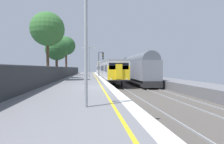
{
  "coord_description": "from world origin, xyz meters",
  "views": [
    {
      "loc": [
        -1.32,
        -15.86,
        1.61
      ],
      "look_at": [
        1.45,
        8.05,
        1.08
      ],
      "focal_mm": 30.26,
      "sensor_mm": 36.0,
      "label": 1
    }
  ],
  "objects_px": {
    "signal_gantry": "(100,61)",
    "background_tree_centre": "(66,46)",
    "freight_train_adjacent_track": "(118,68)",
    "speed_limit_sign": "(99,67)",
    "background_tree_left": "(57,50)",
    "commuter_train_at_platform": "(106,69)",
    "platform_lamp_mid": "(89,59)",
    "platform_lamp_near": "(86,35)",
    "background_tree_right": "(48,30)"
  },
  "relations": [
    {
      "from": "signal_gantry",
      "to": "platform_lamp_mid",
      "type": "xyz_separation_m",
      "value": [
        -2.12,
        -8.05,
        -0.06
      ]
    },
    {
      "from": "freight_train_adjacent_track",
      "to": "background_tree_right",
      "type": "xyz_separation_m",
      "value": [
        -12.72,
        -25.31,
        4.86
      ]
    },
    {
      "from": "background_tree_left",
      "to": "signal_gantry",
      "type": "bearing_deg",
      "value": 40.31
    },
    {
      "from": "signal_gantry",
      "to": "commuter_train_at_platform",
      "type": "bearing_deg",
      "value": 71.97
    },
    {
      "from": "freight_train_adjacent_track",
      "to": "speed_limit_sign",
      "type": "distance_m",
      "value": 16.18
    },
    {
      "from": "speed_limit_sign",
      "to": "background_tree_right",
      "type": "bearing_deg",
      "value": -123.88
    },
    {
      "from": "signal_gantry",
      "to": "background_tree_right",
      "type": "relative_size",
      "value": 0.55
    },
    {
      "from": "commuter_train_at_platform",
      "to": "platform_lamp_near",
      "type": "distance_m",
      "value": 34.32
    },
    {
      "from": "platform_lamp_near",
      "to": "background_tree_right",
      "type": "relative_size",
      "value": 0.56
    },
    {
      "from": "commuter_train_at_platform",
      "to": "platform_lamp_near",
      "type": "height_order",
      "value": "platform_lamp_near"
    },
    {
      "from": "commuter_train_at_platform",
      "to": "signal_gantry",
      "type": "bearing_deg",
      "value": -108.03
    },
    {
      "from": "background_tree_centre",
      "to": "background_tree_right",
      "type": "xyz_separation_m",
      "value": [
        -0.04,
        -17.01,
        0.17
      ]
    },
    {
      "from": "background_tree_right",
      "to": "signal_gantry",
      "type": "bearing_deg",
      "value": 60.29
    },
    {
      "from": "platform_lamp_mid",
      "to": "background_tree_right",
      "type": "height_order",
      "value": "background_tree_right"
    },
    {
      "from": "background_tree_centre",
      "to": "background_tree_right",
      "type": "height_order",
      "value": "background_tree_right"
    },
    {
      "from": "speed_limit_sign",
      "to": "background_tree_right",
      "type": "xyz_separation_m",
      "value": [
        -6.87,
        -10.23,
        4.6
      ]
    },
    {
      "from": "commuter_train_at_platform",
      "to": "background_tree_left",
      "type": "height_order",
      "value": "background_tree_left"
    },
    {
      "from": "signal_gantry",
      "to": "background_tree_centre",
      "type": "height_order",
      "value": "background_tree_centre"
    },
    {
      "from": "commuter_train_at_platform",
      "to": "speed_limit_sign",
      "type": "distance_m",
      "value": 7.23
    },
    {
      "from": "background_tree_left",
      "to": "background_tree_right",
      "type": "xyz_separation_m",
      "value": [
        0.06,
        -6.5,
        1.92
      ]
    },
    {
      "from": "signal_gantry",
      "to": "platform_lamp_near",
      "type": "relative_size",
      "value": 0.98
    },
    {
      "from": "signal_gantry",
      "to": "platform_lamp_mid",
      "type": "distance_m",
      "value": 8.32
    },
    {
      "from": "freight_train_adjacent_track",
      "to": "background_tree_left",
      "type": "xyz_separation_m",
      "value": [
        -12.78,
        -18.81,
        2.94
      ]
    },
    {
      "from": "platform_lamp_near",
      "to": "platform_lamp_mid",
      "type": "xyz_separation_m",
      "value": [
        0.0,
        21.54,
        -0.01
      ]
    },
    {
      "from": "signal_gantry",
      "to": "background_tree_right",
      "type": "bearing_deg",
      "value": -119.71
    },
    {
      "from": "signal_gantry",
      "to": "background_tree_left",
      "type": "xyz_separation_m",
      "value": [
        -7.31,
        -6.2,
        1.5
      ]
    },
    {
      "from": "commuter_train_at_platform",
      "to": "platform_lamp_mid",
      "type": "xyz_separation_m",
      "value": [
        -3.59,
        -12.55,
        1.66
      ]
    },
    {
      "from": "commuter_train_at_platform",
      "to": "signal_gantry",
      "type": "relative_size",
      "value": 8.25
    },
    {
      "from": "signal_gantry",
      "to": "background_tree_left",
      "type": "distance_m",
      "value": 9.7
    },
    {
      "from": "freight_train_adjacent_track",
      "to": "background_tree_right",
      "type": "bearing_deg",
      "value": -116.68
    },
    {
      "from": "commuter_train_at_platform",
      "to": "freight_train_adjacent_track",
      "type": "relative_size",
      "value": 0.69
    },
    {
      "from": "background_tree_centre",
      "to": "background_tree_left",
      "type": "bearing_deg",
      "value": -90.52
    },
    {
      "from": "signal_gantry",
      "to": "background_tree_centre",
      "type": "distance_m",
      "value": 9.01
    },
    {
      "from": "speed_limit_sign",
      "to": "platform_lamp_mid",
      "type": "xyz_separation_m",
      "value": [
        -1.74,
        -5.58,
        1.12
      ]
    },
    {
      "from": "background_tree_left",
      "to": "commuter_train_at_platform",
      "type": "bearing_deg",
      "value": 50.65
    },
    {
      "from": "background_tree_centre",
      "to": "commuter_train_at_platform",
      "type": "bearing_deg",
      "value": 1.26
    },
    {
      "from": "platform_lamp_near",
      "to": "background_tree_centre",
      "type": "distance_m",
      "value": 34.43
    },
    {
      "from": "signal_gantry",
      "to": "speed_limit_sign",
      "type": "distance_m",
      "value": 2.77
    },
    {
      "from": "freight_train_adjacent_track",
      "to": "background_tree_centre",
      "type": "relative_size",
      "value": 6.8
    },
    {
      "from": "background_tree_left",
      "to": "background_tree_centre",
      "type": "xyz_separation_m",
      "value": [
        0.1,
        10.51,
        1.75
      ]
    },
    {
      "from": "platform_lamp_near",
      "to": "signal_gantry",
      "type": "bearing_deg",
      "value": 85.89
    },
    {
      "from": "signal_gantry",
      "to": "freight_train_adjacent_track",
      "type": "bearing_deg",
      "value": 66.55
    },
    {
      "from": "speed_limit_sign",
      "to": "background_tree_left",
      "type": "relative_size",
      "value": 0.44
    },
    {
      "from": "signal_gantry",
      "to": "speed_limit_sign",
      "type": "height_order",
      "value": "signal_gantry"
    },
    {
      "from": "commuter_train_at_platform",
      "to": "platform_lamp_mid",
      "type": "relative_size",
      "value": 8.08
    },
    {
      "from": "background_tree_centre",
      "to": "platform_lamp_mid",
      "type": "bearing_deg",
      "value": -67.62
    },
    {
      "from": "platform_lamp_near",
      "to": "background_tree_right",
      "type": "bearing_deg",
      "value": 106.88
    },
    {
      "from": "commuter_train_at_platform",
      "to": "platform_lamp_mid",
      "type": "height_order",
      "value": "platform_lamp_mid"
    },
    {
      "from": "platform_lamp_mid",
      "to": "background_tree_right",
      "type": "xyz_separation_m",
      "value": [
        -5.13,
        -4.65,
        3.48
      ]
    },
    {
      "from": "speed_limit_sign",
      "to": "background_tree_right",
      "type": "relative_size",
      "value": 0.33
    }
  ]
}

